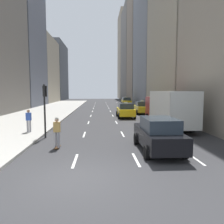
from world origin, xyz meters
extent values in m
plane|color=#333335|center=(0.00, 0.00, 0.00)|extent=(160.00, 160.00, 0.00)
cube|color=#ADAAA3|center=(-7.00, 27.00, 0.07)|extent=(8.00, 66.00, 0.15)
cube|color=white|center=(-0.20, 2.00, 0.01)|extent=(0.12, 2.00, 0.01)
cube|color=white|center=(-0.20, 8.00, 0.01)|extent=(0.12, 2.00, 0.01)
cube|color=white|center=(-0.20, 14.00, 0.01)|extent=(0.12, 2.00, 0.01)
cube|color=white|center=(-0.20, 20.00, 0.01)|extent=(0.12, 2.00, 0.01)
cube|color=white|center=(-0.20, 26.00, 0.01)|extent=(0.12, 2.00, 0.01)
cube|color=white|center=(-0.20, 32.00, 0.01)|extent=(0.12, 2.00, 0.01)
cube|color=white|center=(-0.20, 38.00, 0.01)|extent=(0.12, 2.00, 0.01)
cube|color=white|center=(-0.20, 44.00, 0.01)|extent=(0.12, 2.00, 0.01)
cube|color=white|center=(-0.20, 50.00, 0.01)|extent=(0.12, 2.00, 0.01)
cube|color=white|center=(2.60, 2.00, 0.01)|extent=(0.12, 2.00, 0.01)
cube|color=white|center=(2.60, 8.00, 0.01)|extent=(0.12, 2.00, 0.01)
cube|color=white|center=(2.60, 14.00, 0.01)|extent=(0.12, 2.00, 0.01)
cube|color=white|center=(2.60, 20.00, 0.01)|extent=(0.12, 2.00, 0.01)
cube|color=white|center=(2.60, 26.00, 0.01)|extent=(0.12, 2.00, 0.01)
cube|color=white|center=(2.60, 32.00, 0.01)|extent=(0.12, 2.00, 0.01)
cube|color=white|center=(2.60, 38.00, 0.01)|extent=(0.12, 2.00, 0.01)
cube|color=white|center=(2.60, 44.00, 0.01)|extent=(0.12, 2.00, 0.01)
cube|color=white|center=(2.60, 50.00, 0.01)|extent=(0.12, 2.00, 0.01)
cube|color=white|center=(5.40, 2.00, 0.01)|extent=(0.12, 2.00, 0.01)
cube|color=white|center=(5.40, 8.00, 0.01)|extent=(0.12, 2.00, 0.01)
cube|color=white|center=(5.40, 14.00, 0.01)|extent=(0.12, 2.00, 0.01)
cube|color=white|center=(5.40, 20.00, 0.01)|extent=(0.12, 2.00, 0.01)
cube|color=white|center=(5.40, 26.00, 0.01)|extent=(0.12, 2.00, 0.01)
cube|color=white|center=(5.40, 32.00, 0.01)|extent=(0.12, 2.00, 0.01)
cube|color=white|center=(5.40, 38.00, 0.01)|extent=(0.12, 2.00, 0.01)
cube|color=white|center=(5.40, 44.00, 0.01)|extent=(0.12, 2.00, 0.01)
cube|color=white|center=(5.40, 50.00, 0.01)|extent=(0.12, 2.00, 0.01)
cube|color=slate|center=(-14.00, 37.43, 16.32)|extent=(6.00, 12.67, 32.64)
cube|color=#A89E89|center=(-14.00, 51.59, 8.42)|extent=(6.00, 15.23, 16.83)
cube|color=#4C515B|center=(-14.00, 68.70, 9.56)|extent=(6.00, 17.47, 19.11)
cube|color=gray|center=(12.00, 37.91, 13.21)|extent=(6.00, 15.58, 26.42)
cube|color=gray|center=(12.00, 52.37, 18.16)|extent=(6.00, 11.79, 36.32)
cube|color=slate|center=(12.00, 67.36, 15.53)|extent=(6.00, 17.05, 31.06)
cube|color=gray|center=(12.00, 83.86, 17.29)|extent=(6.00, 14.62, 34.58)
cube|color=yellow|center=(6.80, 40.21, 0.71)|extent=(1.80, 4.40, 0.76)
cube|color=#28333D|center=(6.80, 39.94, 1.41)|extent=(1.58, 2.29, 0.64)
cube|color=#F2E599|center=(6.80, 39.94, 1.80)|extent=(0.44, 0.20, 0.14)
cylinder|color=black|center=(5.90, 41.57, 0.33)|extent=(0.22, 0.66, 0.66)
cylinder|color=black|center=(7.70, 41.57, 0.33)|extent=(0.22, 0.66, 0.66)
cylinder|color=black|center=(5.90, 38.84, 0.33)|extent=(0.22, 0.66, 0.66)
cylinder|color=black|center=(7.70, 38.84, 0.33)|extent=(0.22, 0.66, 0.66)
cube|color=yellow|center=(6.80, 22.28, 0.71)|extent=(1.80, 4.40, 0.76)
cube|color=#28333D|center=(6.80, 22.02, 1.41)|extent=(1.58, 2.29, 0.64)
cube|color=#F2E599|center=(6.80, 22.02, 1.80)|extent=(0.44, 0.20, 0.14)
cylinder|color=black|center=(5.90, 23.64, 0.33)|extent=(0.22, 0.66, 0.66)
cylinder|color=black|center=(7.70, 23.64, 0.33)|extent=(0.22, 0.66, 0.66)
cylinder|color=black|center=(5.90, 20.92, 0.33)|extent=(0.22, 0.66, 0.66)
cylinder|color=black|center=(7.70, 20.92, 0.33)|extent=(0.22, 0.66, 0.66)
cube|color=yellow|center=(4.00, 17.99, 0.71)|extent=(1.80, 4.40, 0.76)
cube|color=#28333D|center=(4.00, 17.73, 1.41)|extent=(1.58, 2.29, 0.64)
cube|color=#F2E599|center=(4.00, 17.73, 1.80)|extent=(0.44, 0.20, 0.14)
cylinder|color=black|center=(3.10, 19.36, 0.33)|extent=(0.22, 0.66, 0.66)
cylinder|color=black|center=(4.90, 19.36, 0.33)|extent=(0.22, 0.66, 0.66)
cylinder|color=black|center=(3.10, 16.63, 0.33)|extent=(0.22, 0.66, 0.66)
cylinder|color=black|center=(4.90, 16.63, 0.33)|extent=(0.22, 0.66, 0.66)
cube|color=black|center=(4.00, 3.48, 0.74)|extent=(1.80, 4.71, 0.82)
cube|color=#28333D|center=(4.00, 3.20, 1.47)|extent=(1.58, 2.45, 0.64)
cylinder|color=black|center=(3.10, 4.94, 0.33)|extent=(0.22, 0.66, 0.66)
cylinder|color=black|center=(4.90, 4.94, 0.33)|extent=(0.22, 0.66, 0.66)
cylinder|color=black|center=(3.10, 2.02, 0.33)|extent=(0.22, 0.66, 0.66)
cylinder|color=black|center=(4.90, 2.02, 0.33)|extent=(0.22, 0.66, 0.66)
cube|color=maroon|center=(6.80, 13.80, 1.50)|extent=(2.10, 2.40, 2.10)
cube|color=#28333D|center=(6.80, 14.95, 1.80)|extent=(1.90, 0.10, 0.90)
cube|color=silver|center=(6.80, 9.60, 1.80)|extent=(2.30, 6.00, 2.70)
cylinder|color=black|center=(5.75, 13.80, 0.45)|extent=(0.28, 0.90, 0.90)
cylinder|color=black|center=(7.85, 13.80, 0.45)|extent=(0.28, 0.90, 0.90)
cylinder|color=black|center=(5.65, 8.40, 0.45)|extent=(0.28, 0.90, 0.90)
cylinder|color=black|center=(7.95, 8.40, 0.45)|extent=(0.28, 0.90, 0.90)
cube|color=brown|center=(-1.44, 4.31, 0.05)|extent=(0.24, 0.80, 0.03)
cylinder|color=black|center=(-1.44, 4.59, 0.03)|extent=(0.18, 0.05, 0.05)
cylinder|color=black|center=(-1.44, 4.03, 0.03)|extent=(0.18, 0.05, 0.05)
cylinder|color=gray|center=(-1.53, 4.43, 0.48)|extent=(0.14, 0.14, 0.84)
cylinder|color=gray|center=(-1.35, 4.19, 0.48)|extent=(0.14, 0.14, 0.84)
cube|color=#B78C47|center=(-1.44, 4.31, 1.19)|extent=(0.36, 0.22, 0.56)
sphere|color=tan|center=(-1.44, 4.31, 1.58)|extent=(0.22, 0.22, 0.22)
sphere|color=#B2AD9E|center=(-1.44, 4.31, 1.65)|extent=(0.20, 0.20, 0.20)
cylinder|color=gray|center=(-4.39, 8.52, 0.58)|extent=(0.14, 0.14, 0.86)
cylinder|color=gray|center=(-4.21, 8.52, 0.58)|extent=(0.14, 0.14, 0.86)
cube|color=#2D4CA5|center=(-4.30, 8.52, 1.29)|extent=(0.36, 0.22, 0.56)
sphere|color=#9E7051|center=(-4.30, 8.52, 1.69)|extent=(0.22, 0.22, 0.22)
cylinder|color=black|center=(-2.75, 7.04, 1.80)|extent=(0.12, 0.12, 3.60)
cube|color=black|center=(-2.75, 7.22, 3.15)|extent=(0.24, 0.20, 0.72)
sphere|color=red|center=(-2.75, 7.33, 3.38)|extent=(0.14, 0.14, 0.14)
sphere|color=#4C3F14|center=(-2.75, 7.33, 3.15)|extent=(0.14, 0.14, 0.14)
sphere|color=#198C2D|center=(-2.75, 7.33, 2.92)|extent=(0.14, 0.14, 0.14)
camera|label=1|loc=(0.94, -7.74, 3.18)|focal=35.00mm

